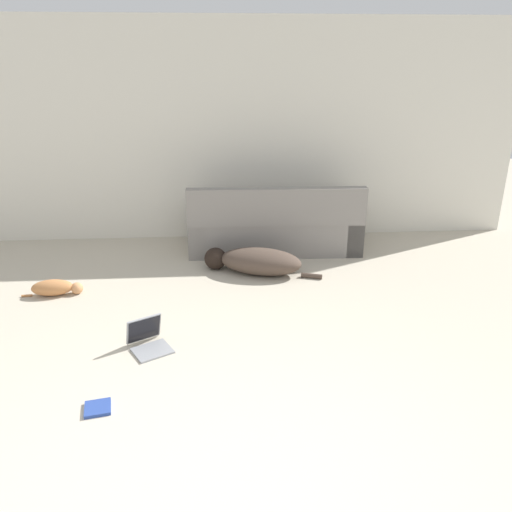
# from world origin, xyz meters

# --- Properties ---
(wall_back) EXTENTS (7.64, 0.06, 2.72)m
(wall_back) POSITION_xyz_m (0.00, 4.68, 1.36)
(wall_back) COLOR silver
(wall_back) RESTS_ON ground_plane
(couch) EXTENTS (2.10, 0.86, 0.85)m
(couch) POSITION_xyz_m (0.61, 4.09, 0.27)
(couch) COLOR gray
(couch) RESTS_ON ground_plane
(dog) EXTENTS (1.31, 0.70, 0.28)m
(dog) POSITION_xyz_m (0.33, 3.35, 0.14)
(dog) COLOR #4C3D33
(dog) RESTS_ON ground_plane
(cat) EXTENTS (0.60, 0.22, 0.16)m
(cat) POSITION_xyz_m (-1.72, 2.92, 0.08)
(cat) COLOR #BC7A47
(cat) RESTS_ON ground_plane
(laptop_open) EXTENTS (0.42, 0.43, 0.25)m
(laptop_open) POSITION_xyz_m (-0.66, 1.86, 0.08)
(laptop_open) COLOR gray
(laptop_open) RESTS_ON ground_plane
(book_blue) EXTENTS (0.20, 0.20, 0.02)m
(book_blue) POSITION_xyz_m (-0.89, 1.07, 0.01)
(book_blue) COLOR #28428E
(book_blue) RESTS_ON ground_plane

